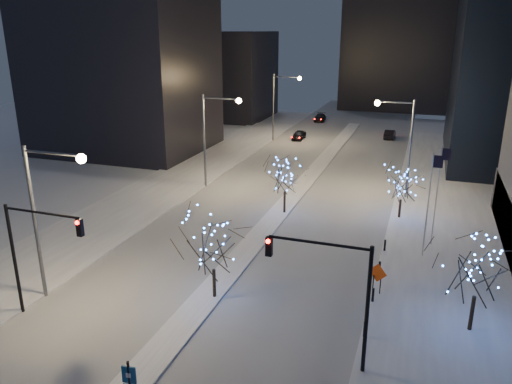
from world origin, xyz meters
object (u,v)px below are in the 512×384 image
at_px(street_lamp_east, 402,136).
at_px(car_near, 299,135).
at_px(street_lamp_w_near, 46,204).
at_px(street_lamp_w_mid, 213,129).
at_px(holiday_tree_median_near, 213,245).
at_px(traffic_signal_east, 336,284).
at_px(car_mid, 390,134).
at_px(car_far, 320,118).
at_px(traffic_signal_west, 33,244).
at_px(construction_sign, 377,276).
at_px(holiday_tree_plaza_far, 402,185).
at_px(holiday_tree_plaza_near, 479,269).
at_px(holiday_tree_median_far, 285,177).
at_px(street_lamp_w_far, 280,99).

bearing_deg(street_lamp_east, car_near, 124.34).
xyz_separation_m(street_lamp_w_near, street_lamp_w_mid, (0.00, 25.00, 0.00)).
height_order(car_near, holiday_tree_median_near, holiday_tree_median_near).
bearing_deg(street_lamp_east, traffic_signal_east, -92.26).
xyz_separation_m(car_mid, holiday_tree_median_near, (-6.50, -54.03, 3.04)).
bearing_deg(car_far, street_lamp_east, -72.61).
bearing_deg(car_mid, traffic_signal_west, 77.09).
bearing_deg(street_lamp_w_mid, construction_sign, -42.91).
distance_m(car_near, car_mid, 14.38).
bearing_deg(street_lamp_w_mid, holiday_tree_plaza_far, -9.15).
bearing_deg(traffic_signal_east, car_far, 102.56).
relative_size(traffic_signal_west, construction_sign, 3.31).
bearing_deg(construction_sign, car_mid, 114.31).
bearing_deg(traffic_signal_east, holiday_tree_median_near, 152.87).
height_order(holiday_tree_plaza_near, holiday_tree_plaza_far, holiday_tree_plaza_near).
relative_size(traffic_signal_west, car_near, 1.73).
xyz_separation_m(traffic_signal_west, construction_sign, (18.74, 9.12, -3.34)).
distance_m(street_lamp_w_near, holiday_tree_plaza_near, 25.32).
bearing_deg(holiday_tree_median_near, car_near, 98.06).
xyz_separation_m(holiday_tree_median_near, holiday_tree_median_far, (0.00, 16.37, -0.14)).
relative_size(traffic_signal_east, car_mid, 1.66).
relative_size(street_lamp_w_far, construction_sign, 4.73).
bearing_deg(traffic_signal_east, holiday_tree_plaza_near, 39.54).
bearing_deg(traffic_signal_east, car_near, 106.11).
relative_size(street_lamp_w_mid, traffic_signal_east, 1.43).
bearing_deg(holiday_tree_plaza_near, traffic_signal_east, -140.46).
distance_m(car_mid, construction_sign, 50.34).
relative_size(holiday_tree_plaza_far, construction_sign, 2.22).
relative_size(car_far, holiday_tree_median_near, 0.82).
distance_m(holiday_tree_median_far, holiday_tree_plaza_near, 21.45).
distance_m(street_lamp_east, car_mid, 30.07).
bearing_deg(street_lamp_w_far, holiday_tree_median_near, -78.57).
height_order(street_lamp_w_mid, car_mid, street_lamp_w_mid).
height_order(traffic_signal_east, car_mid, traffic_signal_east).
bearing_deg(car_near, street_lamp_w_near, -91.66).
height_order(street_lamp_east, car_mid, street_lamp_east).
xyz_separation_m(street_lamp_w_near, car_far, (2.30, 68.95, -5.83)).
bearing_deg(traffic_signal_east, street_lamp_east, 87.74).
bearing_deg(holiday_tree_plaza_near, car_far, 109.26).
height_order(traffic_signal_east, holiday_tree_plaza_near, traffic_signal_east).
distance_m(traffic_signal_east, holiday_tree_median_far, 22.38).
bearing_deg(traffic_signal_west, car_near, 87.86).
xyz_separation_m(car_near, holiday_tree_median_far, (6.92, -32.47, 2.91)).
relative_size(car_near, construction_sign, 1.91).
bearing_deg(street_lamp_east, holiday_tree_median_far, -139.06).
xyz_separation_m(car_far, holiday_tree_median_far, (7.14, -49.27, 2.93)).
bearing_deg(traffic_signal_west, street_lamp_w_far, 90.55).
relative_size(street_lamp_w_near, holiday_tree_median_far, 1.93).
xyz_separation_m(street_lamp_w_mid, holiday_tree_median_far, (9.44, -5.31, -2.90)).
bearing_deg(construction_sign, traffic_signal_east, -78.96).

